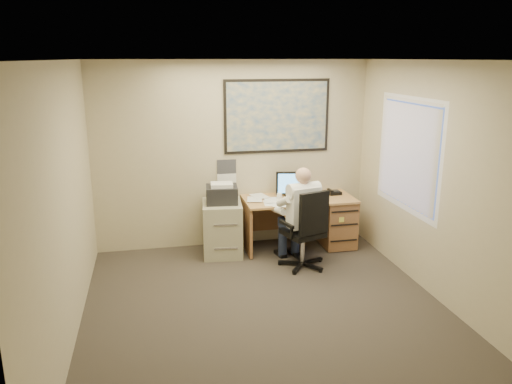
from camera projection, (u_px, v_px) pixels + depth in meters
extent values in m
cube|color=#332D27|center=(269.00, 314.00, 5.47)|extent=(4.00, 4.50, 0.00)
cube|color=white|center=(270.00, 60.00, 4.77)|extent=(4.00, 4.50, 0.00)
cube|color=#BFB290|center=(233.00, 155.00, 7.25)|extent=(4.00, 0.00, 2.70)
cube|color=#BFB290|center=(357.00, 293.00, 3.00)|extent=(4.00, 0.00, 2.70)
cube|color=#BFB290|center=(64.00, 207.00, 4.72)|extent=(0.00, 4.50, 2.70)
cube|color=#BFB290|center=(445.00, 186.00, 5.53)|extent=(0.00, 4.50, 2.70)
cube|color=tan|center=(299.00, 199.00, 7.23)|extent=(1.60, 0.75, 0.03)
cube|color=#9A673F|center=(335.00, 221.00, 7.45)|extent=(0.45, 0.70, 0.70)
cube|color=#9A673F|center=(246.00, 227.00, 7.17)|extent=(0.04, 0.70, 0.70)
cube|color=#9A673F|center=(292.00, 211.00, 7.63)|extent=(1.55, 0.03, 0.55)
cylinder|color=black|center=(291.00, 195.00, 7.35)|extent=(0.18, 0.18, 0.02)
cube|color=black|center=(291.00, 183.00, 7.28)|extent=(0.44, 0.13, 0.34)
cube|color=#539FE2|center=(292.00, 183.00, 7.26)|extent=(0.39, 0.09, 0.29)
cube|color=tan|center=(303.00, 214.00, 6.81)|extent=(0.55, 0.30, 0.02)
cube|color=beige|center=(303.00, 212.00, 6.81)|extent=(0.43, 0.14, 0.02)
cube|color=black|center=(334.00, 193.00, 7.43)|extent=(0.19, 0.18, 0.05)
cylinder|color=silver|center=(290.00, 193.00, 7.20)|extent=(0.07, 0.07, 0.15)
cylinder|color=white|center=(279.00, 196.00, 7.16)|extent=(0.07, 0.07, 0.09)
cube|color=white|center=(269.00, 199.00, 7.14)|extent=(0.60, 0.56, 0.02)
cube|color=#1E4C93|center=(277.00, 116.00, 7.21)|extent=(1.56, 0.03, 1.06)
cube|color=white|center=(227.00, 174.00, 7.28)|extent=(0.28, 0.01, 0.42)
cube|color=#A9A588|center=(222.00, 228.00, 7.08)|extent=(0.60, 0.70, 0.76)
cube|color=black|center=(222.00, 194.00, 6.95)|extent=(0.47, 0.42, 0.24)
cube|color=white|center=(222.00, 185.00, 6.90)|extent=(0.33, 0.27, 0.05)
cylinder|color=silver|center=(303.00, 248.00, 6.67)|extent=(0.06, 0.06, 0.40)
cube|color=black|center=(303.00, 233.00, 6.61)|extent=(0.58, 0.58, 0.07)
cube|color=black|center=(304.00, 214.00, 6.30)|extent=(0.42, 0.18, 0.56)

